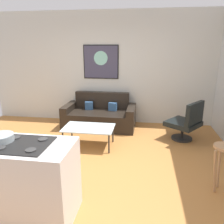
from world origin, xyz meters
TOP-DOWN VIEW (x-y plane):
  - ground at (0.00, 0.00)m, footprint 6.40×6.40m
  - back_wall at (0.00, 2.42)m, footprint 6.40×0.05m
  - couch at (-0.18, 1.92)m, footprint 1.76×0.88m
  - coffee_table at (-0.17, 0.76)m, footprint 1.00×0.62m
  - armchair at (1.80, 1.36)m, footprint 0.86×0.87m
  - bar_stool at (1.99, -0.39)m, footprint 0.34×0.33m
  - kitchen_counter at (-0.71, -1.22)m, footprint 1.71×0.64m
  - mixing_bowl at (-0.68, -1.19)m, footprint 0.29×0.29m
  - wall_painting at (-0.23, 2.38)m, footprint 0.90×0.03m

SIDE VIEW (x-z plane):
  - ground at x=0.00m, z-range -0.04..0.00m
  - couch at x=-0.18m, z-range -0.14..0.69m
  - coffee_table at x=-0.17m, z-range 0.17..0.57m
  - armchair at x=1.80m, z-range -0.02..0.84m
  - kitchen_counter at x=-0.71m, z-range -0.01..0.93m
  - bar_stool at x=1.99m, z-range 0.17..0.86m
  - mixing_bowl at x=-0.68m, z-range 0.91..1.00m
  - back_wall at x=0.00m, z-range 0.00..2.80m
  - wall_painting at x=-0.23m, z-range 1.15..1.99m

